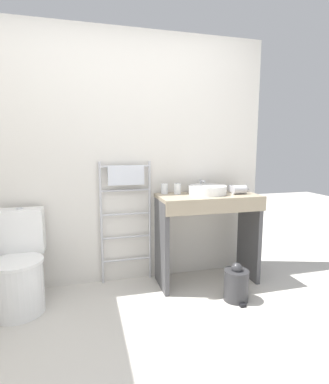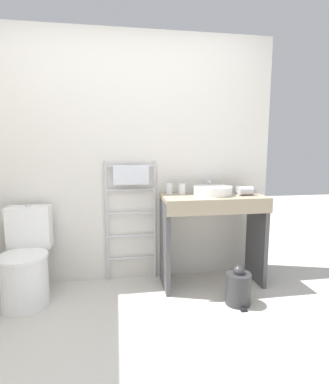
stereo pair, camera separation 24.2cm
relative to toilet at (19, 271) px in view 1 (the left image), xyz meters
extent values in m
cube|color=silver|center=(0.92, 0.39, 0.87)|extent=(2.83, 0.12, 2.40)
cylinder|color=white|center=(0.00, -0.07, -0.12)|extent=(0.39, 0.39, 0.42)
cylinder|color=white|center=(0.00, -0.07, 0.10)|extent=(0.40, 0.40, 0.02)
cube|color=white|center=(0.00, 0.19, 0.28)|extent=(0.37, 0.18, 0.38)
cylinder|color=silver|center=(0.00, 0.19, 0.48)|extent=(0.05, 0.05, 0.01)
cylinder|color=silver|center=(0.68, 0.30, 0.27)|extent=(0.02, 0.02, 1.19)
cylinder|color=silver|center=(1.16, 0.30, 0.27)|extent=(0.02, 0.02, 1.19)
cylinder|color=silver|center=(0.92, 0.30, -0.11)|extent=(0.47, 0.02, 0.02)
cylinder|color=silver|center=(0.92, 0.30, 0.12)|extent=(0.47, 0.02, 0.02)
cylinder|color=silver|center=(0.92, 0.30, 0.35)|extent=(0.47, 0.02, 0.02)
cylinder|color=silver|center=(0.92, 0.30, 0.58)|extent=(0.47, 0.02, 0.02)
cylinder|color=silver|center=(0.92, 0.30, 0.82)|extent=(0.47, 0.02, 0.02)
cube|color=silver|center=(0.92, 0.27, 0.73)|extent=(0.34, 0.04, 0.19)
cube|color=gray|center=(1.68, 0.07, 0.53)|extent=(0.96, 0.47, 0.03)
cube|color=gray|center=(1.68, -0.15, 0.46)|extent=(0.96, 0.02, 0.10)
cube|color=#4C4C4F|center=(1.22, 0.07, 0.09)|extent=(0.04, 0.40, 0.84)
cube|color=#4C4C4F|center=(2.13, 0.07, 0.09)|extent=(0.04, 0.40, 0.84)
cylinder|color=white|center=(1.68, 0.11, 0.59)|extent=(0.37, 0.37, 0.08)
cylinder|color=silver|center=(1.68, 0.11, 0.63)|extent=(0.30, 0.30, 0.01)
cylinder|color=silver|center=(1.68, 0.28, 0.61)|extent=(0.02, 0.02, 0.12)
cylinder|color=silver|center=(1.68, 0.23, 0.66)|extent=(0.02, 0.09, 0.02)
cylinder|color=white|center=(1.29, 0.23, 0.60)|extent=(0.07, 0.07, 0.10)
cylinder|color=white|center=(1.41, 0.19, 0.60)|extent=(0.07, 0.07, 0.10)
cylinder|color=#B7B7BC|center=(1.98, 0.03, 0.59)|extent=(0.13, 0.09, 0.09)
cone|color=#9C9CA0|center=(2.07, 0.03, 0.59)|extent=(0.05, 0.07, 0.07)
cube|color=#B7B7BC|center=(1.95, 0.11, 0.59)|extent=(0.05, 0.09, 0.06)
cylinder|color=#333335|center=(1.78, -0.34, -0.19)|extent=(0.21, 0.21, 0.27)
sphere|color=#333335|center=(1.78, -0.34, -0.04)|extent=(0.10, 0.10, 0.10)
cube|color=black|center=(1.78, -0.46, -0.31)|extent=(0.05, 0.04, 0.02)
camera|label=1|loc=(0.55, -2.54, 1.00)|focal=28.00mm
camera|label=2|loc=(0.78, -2.59, 1.00)|focal=28.00mm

